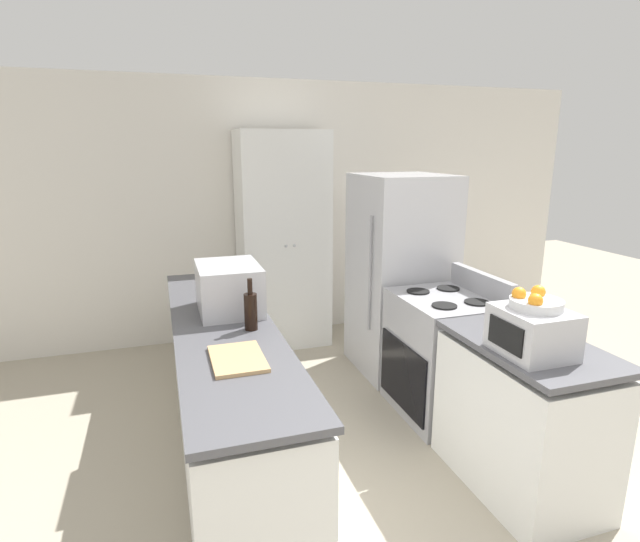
# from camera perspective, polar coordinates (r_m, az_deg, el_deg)

# --- Properties ---
(wall_back) EXTENTS (7.00, 0.06, 2.60)m
(wall_back) POSITION_cam_1_polar(r_m,az_deg,el_deg) (5.21, -5.47, 6.75)
(wall_back) COLOR silver
(wall_back) RESTS_ON ground_plane
(counter_left) EXTENTS (0.60, 2.63, 0.90)m
(counter_left) POSITION_cam_1_polar(r_m,az_deg,el_deg) (3.32, -10.63, -13.48)
(counter_left) COLOR silver
(counter_left) RESTS_ON ground_plane
(counter_right) EXTENTS (0.60, 0.97, 0.90)m
(counter_right) POSITION_cam_1_polar(r_m,az_deg,el_deg) (3.21, 22.03, -15.28)
(counter_right) COLOR silver
(counter_right) RESTS_ON ground_plane
(pantry_cabinet) EXTENTS (0.85, 0.58, 2.11)m
(pantry_cabinet) POSITION_cam_1_polar(r_m,az_deg,el_deg) (4.94, -4.26, 3.49)
(pantry_cabinet) COLOR silver
(pantry_cabinet) RESTS_ON ground_plane
(stove) EXTENTS (0.66, 0.76, 1.06)m
(stove) POSITION_cam_1_polar(r_m,az_deg,el_deg) (3.85, 13.85, -9.24)
(stove) COLOR #9E9EA3
(stove) RESTS_ON ground_plane
(refrigerator) EXTENTS (0.76, 0.80, 1.73)m
(refrigerator) POSITION_cam_1_polar(r_m,az_deg,el_deg) (4.42, 9.12, -0.42)
(refrigerator) COLOR #B7B7BC
(refrigerator) RESTS_ON ground_plane
(microwave) EXTENTS (0.40, 0.51, 0.31)m
(microwave) POSITION_cam_1_polar(r_m,az_deg,el_deg) (3.31, -10.35, -1.91)
(microwave) COLOR #B2B2B7
(microwave) RESTS_ON counter_left
(wine_bottle) EXTENTS (0.08, 0.08, 0.31)m
(wine_bottle) POSITION_cam_1_polar(r_m,az_deg,el_deg) (2.97, -7.93, -4.48)
(wine_bottle) COLOR black
(wine_bottle) RESTS_ON counter_left
(toaster_oven) EXTENTS (0.33, 0.37, 0.24)m
(toaster_oven) POSITION_cam_1_polar(r_m,az_deg,el_deg) (2.82, 23.09, -6.41)
(toaster_oven) COLOR #B2B2B7
(toaster_oven) RESTS_ON counter_right
(fruit_bowl) EXTENTS (0.27, 0.27, 0.10)m
(fruit_bowl) POSITION_cam_1_polar(r_m,az_deg,el_deg) (2.79, 23.34, -3.25)
(fruit_bowl) COLOR silver
(fruit_bowl) RESTS_ON toaster_oven
(cutting_board) EXTENTS (0.26, 0.38, 0.02)m
(cutting_board) POSITION_cam_1_polar(r_m,az_deg,el_deg) (2.60, -9.41, -9.85)
(cutting_board) COLOR tan
(cutting_board) RESTS_ON counter_left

